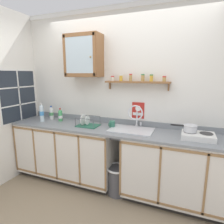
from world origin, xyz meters
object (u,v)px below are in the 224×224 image
at_px(sink, 132,130).
at_px(trash_bin, 117,180).
at_px(bottle_opaque_white_2, 51,113).
at_px(bottle_soda_green_0, 60,115).
at_px(hot_plate_stove, 198,136).
at_px(dish_rack, 87,124).
at_px(saucepan, 190,128).
at_px(warning_sign, 138,110).
at_px(bottle_water_clear_1, 42,113).
at_px(wall_cabinet, 84,56).
at_px(mug, 112,124).

distance_m(sink, trash_bin, 0.73).
height_order(sink, bottle_opaque_white_2, sink).
height_order(bottle_soda_green_0, bottle_opaque_white_2, bottle_opaque_white_2).
relative_size(hot_plate_stove, trash_bin, 0.91).
bearing_deg(sink, dish_rack, -175.54).
bearing_deg(saucepan, bottle_opaque_white_2, 177.04).
relative_size(hot_plate_stove, bottle_soda_green_0, 1.76).
xyz_separation_m(hot_plate_stove, saucepan, (-0.09, 0.02, 0.08)).
xyz_separation_m(bottle_opaque_white_2, warning_sign, (1.45, 0.17, 0.12)).
distance_m(hot_plate_stove, dish_rack, 1.51).
xyz_separation_m(hot_plate_stove, trash_bin, (-0.99, -0.10, -0.74)).
bearing_deg(trash_bin, sink, 45.92).
relative_size(sink, hot_plate_stove, 1.59).
bearing_deg(trash_bin, warning_sign, 66.64).
bearing_deg(bottle_water_clear_1, warning_sign, 12.53).
xyz_separation_m(dish_rack, trash_bin, (0.52, -0.11, -0.74)).
distance_m(saucepan, trash_bin, 1.22).
relative_size(bottle_soda_green_0, trash_bin, 0.52).
distance_m(sink, wall_cabinet, 1.31).
bearing_deg(mug, bottle_opaque_white_2, 176.89).
xyz_separation_m(wall_cabinet, trash_bin, (0.64, -0.27, -1.73)).
xyz_separation_m(bottle_water_clear_1, dish_rack, (0.81, 0.04, -0.11)).
height_order(hot_plate_stove, bottle_soda_green_0, bottle_soda_green_0).
relative_size(dish_rack, warning_sign, 1.33).
bearing_deg(mug, dish_rack, -170.11).
xyz_separation_m(saucepan, bottle_water_clear_1, (-2.22, -0.05, 0.02)).
height_order(bottle_soda_green_0, mug, bottle_soda_green_0).
xyz_separation_m(bottle_soda_green_0, bottle_opaque_white_2, (-0.20, 0.02, 0.01)).
xyz_separation_m(bottle_water_clear_1, mug, (1.18, 0.10, -0.09)).
distance_m(hot_plate_stove, saucepan, 0.13).
distance_m(hot_plate_stove, trash_bin, 1.24).
relative_size(sink, bottle_soda_green_0, 2.79).
relative_size(bottle_opaque_white_2, trash_bin, 0.57).
distance_m(dish_rack, mug, 0.38).
bearing_deg(bottle_soda_green_0, dish_rack, -10.61).
distance_m(hot_plate_stove, bottle_opaque_white_2, 2.26).
bearing_deg(bottle_opaque_white_2, hot_plate_stove, -3.36).
bearing_deg(mug, hot_plate_stove, -3.60).
bearing_deg(warning_sign, bottle_soda_green_0, -171.16).
xyz_separation_m(dish_rack, wall_cabinet, (-0.12, 0.17, 0.99)).
bearing_deg(saucepan, sink, 177.04).
relative_size(bottle_water_clear_1, dish_rack, 0.95).
xyz_separation_m(bottle_soda_green_0, dish_rack, (0.55, -0.10, -0.06)).
distance_m(bottle_opaque_white_2, trash_bin, 1.53).
height_order(hot_plate_stove, bottle_opaque_white_2, bottle_opaque_white_2).
xyz_separation_m(bottle_opaque_white_2, dish_rack, (0.75, -0.13, -0.07)).
relative_size(bottle_opaque_white_2, wall_cabinet, 0.38).
xyz_separation_m(bottle_soda_green_0, wall_cabinet, (0.43, 0.06, 0.93)).
bearing_deg(warning_sign, wall_cabinet, -170.75).
distance_m(hot_plate_stove, warning_sign, 0.89).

